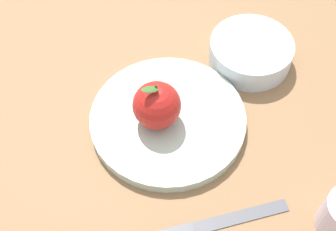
% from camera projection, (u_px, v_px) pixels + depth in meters
% --- Properties ---
extents(ground_plane, '(2.40, 2.40, 0.00)m').
position_uv_depth(ground_plane, '(177.00, 144.00, 0.69)').
color(ground_plane, olive).
extents(dinner_plate, '(0.24, 0.24, 0.02)m').
position_uv_depth(dinner_plate, '(168.00, 119.00, 0.71)').
color(dinner_plate, '#B2C6B2').
rests_on(dinner_plate, ground_plane).
extents(apple, '(0.07, 0.07, 0.08)m').
position_uv_depth(apple, '(157.00, 105.00, 0.67)').
color(apple, '#B21E19').
rests_on(apple, dinner_plate).
extents(side_bowl, '(0.14, 0.14, 0.04)m').
position_uv_depth(side_bowl, '(251.00, 50.00, 0.77)').
color(side_bowl, silver).
rests_on(side_bowl, ground_plane).
extents(knife, '(0.21, 0.08, 0.01)m').
position_uv_depth(knife, '(197.00, 227.00, 0.62)').
color(knife, '#59595E').
rests_on(knife, ground_plane).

